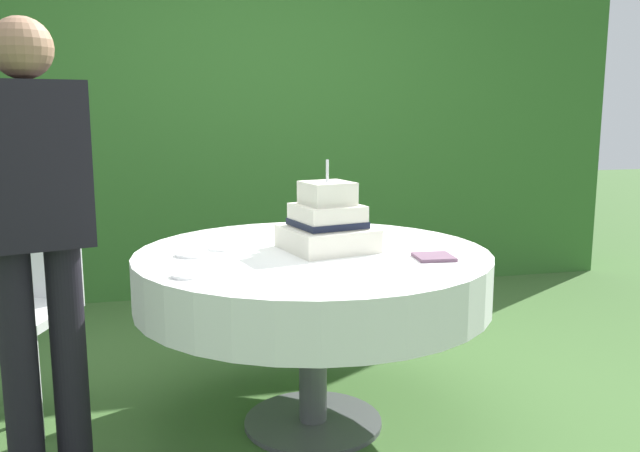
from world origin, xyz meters
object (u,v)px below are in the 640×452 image
at_px(wedding_cake, 328,224).
at_px(standing_person, 35,224).
at_px(serving_plate_near, 192,254).
at_px(garden_chair, 26,292).
at_px(serving_plate_far, 186,275).
at_px(serving_plate_left, 221,248).
at_px(cake_table, 313,277).
at_px(napkin_stack, 434,257).

xyz_separation_m(wedding_cake, standing_person, (-1.07, -0.22, 0.08)).
height_order(serving_plate_near, garden_chair, garden_chair).
xyz_separation_m(serving_plate_far, serving_plate_left, (0.16, 0.42, 0.00)).
relative_size(serving_plate_near, standing_person, 0.08).
xyz_separation_m(serving_plate_near, serving_plate_far, (-0.04, -0.33, 0.00)).
height_order(wedding_cake, serving_plate_left, wedding_cake).
relative_size(garden_chair, standing_person, 0.56).
bearing_deg(serving_plate_left, cake_table, -19.07).
relative_size(serving_plate_far, napkin_stack, 0.75).
height_order(serving_plate_left, garden_chair, garden_chair).
relative_size(cake_table, napkin_stack, 10.11).
bearing_deg(cake_table, serving_plate_left, 160.93).
height_order(serving_plate_far, serving_plate_left, same).
distance_m(garden_chair, standing_person, 0.74).
distance_m(serving_plate_left, garden_chair, 0.88).
bearing_deg(wedding_cake, garden_chair, 162.33).
relative_size(cake_table, serving_plate_far, 13.56).
relative_size(serving_plate_near, napkin_stack, 0.94).
height_order(cake_table, wedding_cake, wedding_cake).
bearing_deg(serving_plate_left, napkin_stack, -25.28).
distance_m(serving_plate_left, napkin_stack, 0.86).
relative_size(serving_plate_far, garden_chair, 0.12).
bearing_deg(serving_plate_far, napkin_stack, 3.57).
bearing_deg(napkin_stack, cake_table, 149.89).
height_order(cake_table, serving_plate_near, serving_plate_near).
bearing_deg(garden_chair, serving_plate_near, -29.01).
bearing_deg(garden_chair, serving_plate_far, -47.82).
distance_m(cake_table, standing_person, 1.06).
xyz_separation_m(wedding_cake, napkin_stack, (0.35, -0.26, -0.10)).
bearing_deg(wedding_cake, serving_plate_left, 166.34).
xyz_separation_m(serving_plate_left, garden_chair, (-0.80, 0.29, -0.21)).
distance_m(cake_table, garden_chair, 1.23).
xyz_separation_m(cake_table, standing_person, (-1.00, -0.20, 0.29)).
xyz_separation_m(wedding_cake, serving_plate_near, (-0.54, 0.01, -0.10)).
height_order(serving_plate_near, serving_plate_left, same).
distance_m(wedding_cake, serving_plate_near, 0.55).
bearing_deg(cake_table, wedding_cake, 17.09).
relative_size(wedding_cake, serving_plate_near, 2.97).
relative_size(serving_plate_near, serving_plate_far, 1.26).
distance_m(napkin_stack, standing_person, 1.43).
xyz_separation_m(serving_plate_near, serving_plate_left, (0.12, 0.09, 0.00)).
relative_size(wedding_cake, standing_person, 0.25).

